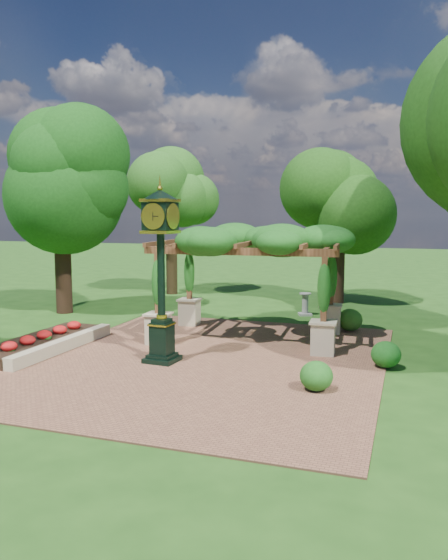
% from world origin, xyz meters
% --- Properties ---
extents(ground, '(120.00, 120.00, 0.00)m').
position_xyz_m(ground, '(0.00, 0.00, 0.00)').
color(ground, '#1E4714').
rests_on(ground, ground).
extents(brick_plaza, '(10.00, 12.00, 0.04)m').
position_xyz_m(brick_plaza, '(0.00, 1.00, 0.02)').
color(brick_plaza, brown).
rests_on(brick_plaza, ground).
extents(border_wall, '(0.35, 5.00, 0.40)m').
position_xyz_m(border_wall, '(-4.60, 0.50, 0.20)').
color(border_wall, '#C6B793').
rests_on(border_wall, ground).
extents(flower_bed, '(1.50, 5.00, 0.36)m').
position_xyz_m(flower_bed, '(-5.50, 0.50, 0.18)').
color(flower_bed, red).
rests_on(flower_bed, ground).
extents(pedestal_clock, '(1.05, 1.05, 4.99)m').
position_xyz_m(pedestal_clock, '(-1.13, 0.31, 2.99)').
color(pedestal_clock, black).
rests_on(pedestal_clock, brick_plaza).
extents(pergola, '(6.43, 4.30, 3.89)m').
position_xyz_m(pergola, '(0.34, 4.08, 3.19)').
color(pergola, '#C2B490').
rests_on(pergola, brick_plaza).
extents(sundial, '(0.68, 0.68, 0.96)m').
position_xyz_m(sundial, '(1.37, 9.12, 0.42)').
color(sundial, '#9B9A92').
rests_on(sundial, ground).
extents(shrub_front, '(0.88, 0.88, 0.72)m').
position_xyz_m(shrub_front, '(3.50, -0.87, 0.40)').
color(shrub_front, '#1E5919').
rests_on(shrub_front, brick_plaza).
extents(shrub_mid, '(0.85, 0.85, 0.73)m').
position_xyz_m(shrub_mid, '(4.98, 1.76, 0.41)').
color(shrub_mid, '#175217').
rests_on(shrub_mid, brick_plaza).
extents(shrub_back, '(1.13, 1.13, 0.81)m').
position_xyz_m(shrub_back, '(3.52, 6.35, 0.44)').
color(shrub_back, '#285719').
rests_on(shrub_back, brick_plaza).
extents(tree_west_near, '(4.50, 4.50, 8.60)m').
position_xyz_m(tree_west_near, '(-8.67, 6.34, 5.90)').
color(tree_west_near, black).
rests_on(tree_west_near, ground).
extents(tree_west_far, '(3.51, 3.51, 7.33)m').
position_xyz_m(tree_west_far, '(-6.65, 13.17, 5.02)').
color(tree_west_far, black).
rests_on(tree_west_far, ground).
extents(tree_north, '(3.94, 3.94, 7.43)m').
position_xyz_m(tree_north, '(2.19, 12.90, 5.08)').
color(tree_north, '#311D13').
rests_on(tree_north, ground).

